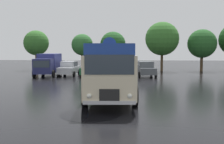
% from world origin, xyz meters
% --- Properties ---
extents(ground_plane, '(120.00, 120.00, 0.00)m').
position_xyz_m(ground_plane, '(0.00, 0.00, 0.00)').
color(ground_plane, black).
extents(vintage_bus, '(3.29, 10.25, 3.49)m').
position_xyz_m(vintage_bus, '(0.28, 0.70, 1.89)').
color(vintage_bus, beige).
rests_on(vintage_bus, ground).
extents(car_near_left, '(2.05, 4.25, 1.66)m').
position_xyz_m(car_near_left, '(-5.34, 13.64, 0.85)').
color(car_near_left, '#B7BABF').
rests_on(car_near_left, ground).
extents(car_mid_left, '(2.21, 4.32, 1.66)m').
position_xyz_m(car_mid_left, '(-2.70, 13.18, 0.85)').
color(car_mid_left, '#144C28').
rests_on(car_mid_left, ground).
extents(car_mid_right, '(2.06, 4.25, 1.66)m').
position_xyz_m(car_mid_right, '(0.13, 13.46, 0.85)').
color(car_mid_right, black).
rests_on(car_mid_right, ground).
extents(car_far_right, '(2.27, 4.35, 1.66)m').
position_xyz_m(car_far_right, '(3.31, 13.32, 0.85)').
color(car_far_right, '#4C5156').
rests_on(car_far_right, ground).
extents(box_van, '(2.57, 5.87, 2.50)m').
position_xyz_m(box_van, '(-7.74, 13.66, 1.36)').
color(box_van, navy).
rests_on(box_van, ground).
extents(tree_far_left, '(3.61, 3.61, 5.77)m').
position_xyz_m(tree_far_left, '(-12.03, 21.61, 3.98)').
color(tree_far_left, '#4C3823').
rests_on(tree_far_left, ground).
extents(tree_left_of_centre, '(3.05, 3.05, 5.22)m').
position_xyz_m(tree_left_of_centre, '(-5.11, 21.38, 3.61)').
color(tree_left_of_centre, '#4C3823').
rests_on(tree_left_of_centre, ground).
extents(tree_centre, '(3.56, 3.56, 5.49)m').
position_xyz_m(tree_centre, '(-0.69, 20.76, 3.76)').
color(tree_centre, '#4C3823').
rests_on(tree_centre, ground).
extents(tree_right_of_centre, '(4.60, 4.60, 6.78)m').
position_xyz_m(tree_right_of_centre, '(5.91, 20.75, 4.58)').
color(tree_right_of_centre, '#4C3823').
rests_on(tree_right_of_centre, ground).
extents(tree_far_right, '(3.93, 3.93, 5.77)m').
position_xyz_m(tree_far_right, '(11.57, 21.06, 3.83)').
color(tree_far_right, '#4C3823').
rests_on(tree_far_right, ground).
extents(puddle_patch, '(2.76, 2.76, 0.01)m').
position_xyz_m(puddle_patch, '(-0.29, -4.19, 0.00)').
color(puddle_patch, black).
rests_on(puddle_patch, ground).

